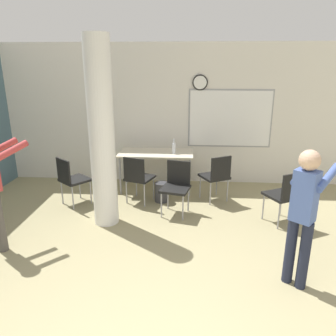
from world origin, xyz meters
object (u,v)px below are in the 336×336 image
bottle_on_table (174,148)px  person_playing_side (304,209)px  folding_table (156,155)px  chair_table_right (216,174)px  chair_near_pillar (71,178)px  chair_mid_room (285,193)px  chair_table_left (138,176)px  chair_table_front (176,184)px

bottle_on_table → person_playing_side: (1.53, -2.74, 0.06)m
folding_table → chair_table_right: 1.26m
chair_near_pillar → chair_mid_room: (3.51, -0.48, 0.00)m
chair_table_left → chair_mid_room: bearing=-15.4°
chair_table_left → chair_mid_room: (2.37, -0.65, 0.00)m
chair_near_pillar → chair_mid_room: same height
chair_near_pillar → chair_table_front: size_ratio=1.00×
chair_table_front → bottle_on_table: bearing=95.6°
folding_table → chair_table_left: chair_table_left is taller
chair_table_front → chair_table_left: bearing=152.7°
chair_table_front → folding_table: bearing=113.1°
chair_mid_room → chair_table_left: bearing=164.6°
chair_table_left → person_playing_side: (2.13, -2.13, 0.42)m
chair_table_front → chair_table_right: bearing=37.8°
bottle_on_table → chair_table_right: size_ratio=0.33×
folding_table → chair_near_pillar: size_ratio=1.64×
chair_table_front → person_playing_side: bearing=-51.0°
bottle_on_table → chair_table_right: bearing=-28.8°
folding_table → person_playing_side: person_playing_side is taller
chair_near_pillar → chair_table_front: bearing=-5.9°
folding_table → chair_table_right: size_ratio=1.64×
chair_table_left → chair_near_pillar: size_ratio=1.00×
person_playing_side → chair_table_front: bearing=129.0°
folding_table → chair_mid_room: chair_mid_room is taller
chair_table_front → chair_mid_room: 1.70m
folding_table → chair_near_pillar: 1.65m
chair_near_pillar → person_playing_side: person_playing_side is taller
chair_near_pillar → chair_table_right: same height
chair_near_pillar → person_playing_side: size_ratio=0.55×
person_playing_side → chair_table_left: bearing=135.0°
chair_table_right → chair_mid_room: bearing=-40.2°
chair_table_left → chair_near_pillar: bearing=-171.5°
chair_table_left → chair_mid_room: size_ratio=1.00×
person_playing_side → chair_near_pillar: bearing=149.1°
bottle_on_table → chair_table_left: size_ratio=0.33×
chair_near_pillar → person_playing_side: bearing=-30.9°
chair_mid_room → folding_table: bearing=147.7°
chair_table_left → chair_table_right: same height
chair_table_left → chair_table_right: size_ratio=1.00×
chair_mid_room → person_playing_side: (-0.24, -1.48, 0.42)m
chair_table_left → chair_table_front: (0.70, -0.36, 0.00)m
folding_table → person_playing_side: bearing=-56.3°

